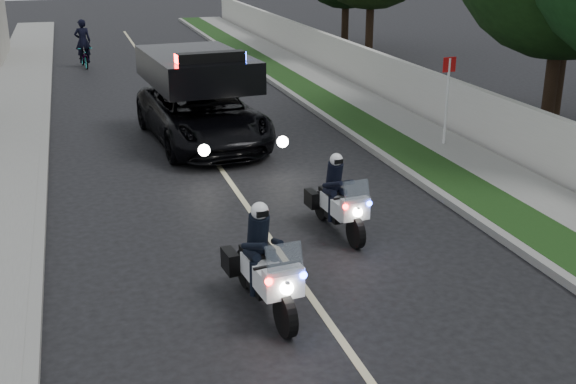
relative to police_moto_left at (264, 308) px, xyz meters
The scene contains 18 objects.
ground 0.80m from the police_moto_left, ahead, with size 120.00×120.00×0.00m, color black.
curb_right 11.05m from the police_moto_left, 63.72° to the left, with size 0.20×60.00×0.15m, color gray.
grass_verge 11.38m from the police_moto_left, 60.56° to the left, with size 1.20×60.00×0.16m, color #193814.
sidewalk_right 12.07m from the police_moto_left, 55.18° to the left, with size 1.40×60.00×0.16m, color gray.
property_wall 12.69m from the police_moto_left, 51.47° to the left, with size 0.22×60.00×1.50m, color beige.
curb_left 10.45m from the police_moto_left, 108.45° to the left, with size 0.20×60.00×0.15m, color gray.
sidewalk_left 10.85m from the police_moto_left, 113.97° to the left, with size 2.00×60.00×0.16m, color gray.
lane_marking 9.94m from the police_moto_left, 85.42° to the left, with size 0.12×50.00×0.01m, color #BFB78C.
police_moto_left is the anchor object (origin of this frame).
police_moto_right 3.25m from the police_moto_left, 49.45° to the left, with size 0.63×1.80×1.53m, color silver, non-canonical shape.
police_suv 9.45m from the police_moto_left, 85.08° to the left, with size 2.66×5.75×2.79m, color black.
bicycle 22.82m from the police_moto_left, 94.66° to the left, with size 0.59×1.69×0.88m, color black.
cyclist 22.82m from the police_moto_left, 94.66° to the left, with size 0.66×0.44×1.83m, color black.
sign_post 9.73m from the police_moto_left, 45.72° to the left, with size 0.39×0.39×2.51m, color red, non-canonical shape.
tree_right_a 12.64m from the police_moto_left, 35.86° to the left, with size 5.96×5.96×9.94m, color #153410, non-canonical shape.
tree_right_c 13.97m from the police_moto_left, 36.78° to the left, with size 6.86×6.86×11.44m, color #173510, non-canonical shape.
tree_right_d 24.18m from the police_moto_left, 63.33° to the left, with size 6.05×6.05×10.08m, color #1D3712, non-canonical shape.
tree_right_e 27.52m from the police_moto_left, 66.33° to the left, with size 5.24×5.24×8.74m, color black, non-canonical shape.
Camera 1 is at (-3.24, -9.19, 5.30)m, focal length 44.62 mm.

